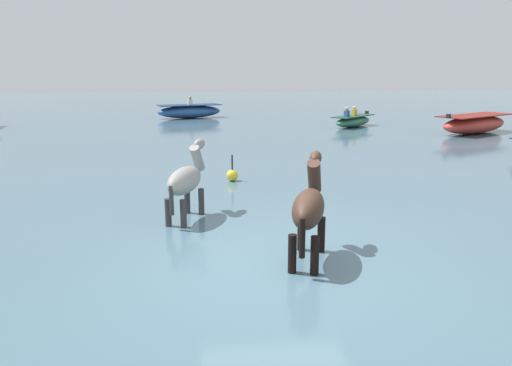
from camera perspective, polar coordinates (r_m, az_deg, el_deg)
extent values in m
plane|color=gray|center=(7.59, 2.91, -11.05)|extent=(120.00, 120.00, 0.00)
cube|color=#476675|center=(17.14, -1.80, 3.19)|extent=(90.00, 90.00, 0.32)
ellipsoid|color=#382319|center=(7.15, 6.09, -2.94)|extent=(0.83, 1.37, 0.52)
cylinder|color=black|center=(7.81, 5.23, -6.91)|extent=(0.12, 0.12, 0.88)
cylinder|color=black|center=(7.78, 7.52, -7.06)|extent=(0.12, 0.12, 0.88)
cylinder|color=black|center=(6.97, 4.20, -9.41)|extent=(0.12, 0.12, 0.88)
cylinder|color=black|center=(6.93, 6.77, -9.60)|extent=(0.12, 0.12, 0.88)
cylinder|color=#382319|center=(7.72, 6.76, 0.75)|extent=(0.34, 0.52, 0.60)
ellipsoid|color=#382319|center=(7.80, 6.92, 2.91)|extent=(0.32, 0.48, 0.22)
cylinder|color=black|center=(6.64, 5.38, -6.36)|extent=(0.08, 0.08, 0.56)
ellipsoid|color=gray|center=(9.21, -8.28, 0.28)|extent=(0.83, 1.31, 0.49)
cylinder|color=#31312F|center=(9.81, -7.94, -2.92)|extent=(0.11, 0.11, 0.84)
cylinder|color=#31312F|center=(9.70, -6.33, -3.06)|extent=(0.11, 0.11, 0.84)
cylinder|color=#31312F|center=(9.06, -10.09, -4.36)|extent=(0.11, 0.11, 0.84)
cylinder|color=#31312F|center=(8.94, -8.37, -4.53)|extent=(0.11, 0.11, 0.84)
cylinder|color=gray|center=(9.73, -6.81, 2.88)|extent=(0.34, 0.49, 0.57)
ellipsoid|color=gray|center=(9.80, -6.58, 4.50)|extent=(0.31, 0.46, 0.21)
cylinder|color=#31312F|center=(8.74, -9.76, -1.99)|extent=(0.08, 0.08, 0.53)
ellipsoid|color=#BC382D|center=(23.89, 23.98, 6.21)|extent=(4.33, 3.33, 0.77)
cube|color=maroon|center=(23.86, 24.07, 7.17)|extent=(4.16, 3.19, 0.04)
cube|color=black|center=(22.14, 21.39, 7.22)|extent=(0.18, 0.20, 0.18)
ellipsoid|color=#337556|center=(24.84, 11.17, 6.99)|extent=(2.68, 2.65, 0.50)
cube|color=#1E4634|center=(24.81, 11.20, 7.62)|extent=(2.57, 2.54, 0.04)
cube|color=black|center=(26.01, 12.71, 7.94)|extent=(0.20, 0.20, 0.18)
cube|color=#3356A8|center=(24.06, 10.46, 7.89)|extent=(0.31, 0.31, 0.30)
sphere|color=tan|center=(24.04, 10.49, 8.46)|extent=(0.18, 0.18, 0.18)
cube|color=gold|center=(24.78, 11.31, 8.00)|extent=(0.31, 0.31, 0.30)
sphere|color=beige|center=(24.76, 11.33, 8.55)|extent=(0.18, 0.18, 0.18)
ellipsoid|color=#28518E|center=(28.99, -7.71, 8.18)|extent=(3.93, 2.41, 0.73)
cube|color=navy|center=(28.96, -7.74, 8.94)|extent=(3.77, 2.31, 0.04)
cube|color=white|center=(28.76, -7.64, 9.26)|extent=(0.30, 0.25, 0.30)
sphere|color=#A37556|center=(28.74, -7.65, 9.73)|extent=(0.18, 0.18, 0.18)
sphere|color=yellow|center=(12.49, -2.76, 0.90)|extent=(0.29, 0.29, 0.29)
cylinder|color=black|center=(12.42, -2.78, 2.41)|extent=(0.04, 0.04, 0.38)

